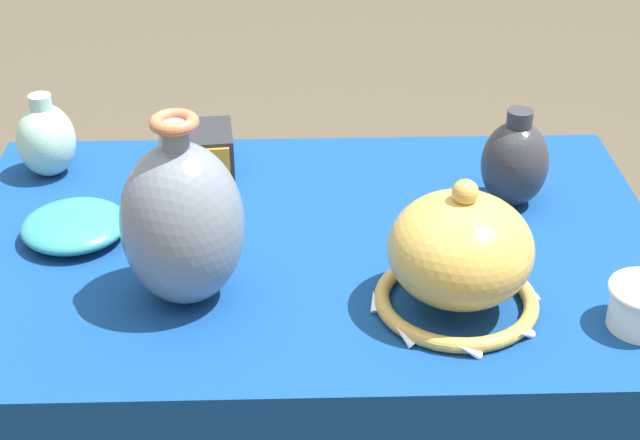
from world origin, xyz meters
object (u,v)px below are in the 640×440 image
object	(u,v)px
vase_dome_bell	(460,257)
jar_round_charcoal	(515,163)
mosaic_tile_box	(197,151)
jar_round_celadon	(46,139)
vase_tall_bulbous	(182,222)
bowl_shallow_teal	(75,225)

from	to	relation	value
vase_dome_bell	jar_round_charcoal	xyz separation A→B (m)	(0.14, 0.29, -0.01)
vase_dome_bell	mosaic_tile_box	size ratio (longest dim) A/B	1.78
jar_round_charcoal	jar_round_celadon	world-z (taller)	jar_round_charcoal
vase_tall_bulbous	bowl_shallow_teal	world-z (taller)	vase_tall_bulbous
mosaic_tile_box	jar_round_charcoal	bearing A→B (deg)	-19.58
vase_tall_bulbous	jar_round_charcoal	distance (m)	0.58
vase_tall_bulbous	jar_round_charcoal	xyz separation A→B (m)	(0.52, 0.26, -0.05)
vase_tall_bulbous	bowl_shallow_teal	xyz separation A→B (m)	(-0.19, 0.17, -0.10)
jar_round_charcoal	bowl_shallow_teal	distance (m)	0.72
vase_tall_bulbous	bowl_shallow_teal	distance (m)	0.27
vase_tall_bulbous	jar_round_charcoal	size ratio (longest dim) A/B	1.68
vase_tall_bulbous	mosaic_tile_box	world-z (taller)	vase_tall_bulbous
mosaic_tile_box	jar_round_celadon	xyz separation A→B (m)	(-0.26, -0.01, 0.03)
vase_tall_bulbous	mosaic_tile_box	size ratio (longest dim) A/B	2.06
vase_dome_bell	bowl_shallow_teal	distance (m)	0.61
vase_dome_bell	jar_round_charcoal	world-z (taller)	vase_dome_bell
jar_round_charcoal	jar_round_celadon	distance (m)	0.80
jar_round_celadon	mosaic_tile_box	bearing A→B (deg)	1.40
bowl_shallow_teal	jar_round_charcoal	bearing A→B (deg)	7.45
vase_tall_bulbous	vase_dome_bell	bearing A→B (deg)	-5.48
jar_round_charcoal	bowl_shallow_teal	bearing A→B (deg)	-172.55
vase_tall_bulbous	jar_round_celadon	world-z (taller)	vase_tall_bulbous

